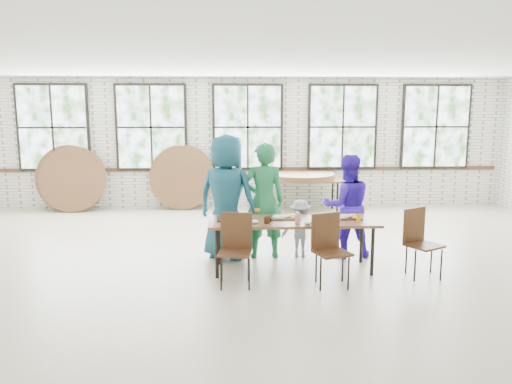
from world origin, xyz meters
TOP-DOWN VIEW (x-y plane):
  - room at (0.00, 4.44)m, footprint 12.00×12.00m
  - dining_table at (0.50, -0.19)m, footprint 2.40×0.80m
  - chair_near_left at (-0.32, -0.70)m, footprint 0.47×0.46m
  - chair_near_right at (0.91, -0.78)m, footprint 0.53×0.52m
  - chair_spare at (2.23, -0.49)m, footprint 0.57×0.56m
  - adult_teal at (-0.45, 0.46)m, footprint 1.11×0.94m
  - adult_green at (0.12, 0.46)m, footprint 0.68×0.47m
  - toddler at (0.70, 0.46)m, footprint 0.65×0.45m
  - adult_blue at (1.42, 0.46)m, footprint 0.80×0.64m
  - storage_table at (1.17, 3.90)m, footprint 1.85×0.88m
  - tabletop_clutter at (0.58, -0.22)m, footprint 2.08×0.63m
  - round_tops_stacked at (1.17, 3.90)m, footprint 1.50×1.50m
  - round_tops_leaning at (-3.18, 4.26)m, footprint 4.06×0.48m

SIDE VIEW (x-z plane):
  - toddler at x=0.70m, z-range 0.00..0.91m
  - chair_near_left at x=-0.32m, z-range 0.08..1.03m
  - chair_near_right at x=0.91m, z-range 0.08..1.03m
  - chair_spare at x=2.23m, z-range 0.08..1.03m
  - storage_table at x=1.17m, z-range 0.32..1.06m
  - dining_table at x=0.50m, z-range 0.32..1.06m
  - round_tops_leaning at x=-3.18m, z-range -0.01..1.48m
  - tabletop_clutter at x=0.58m, z-range 0.71..0.82m
  - round_tops_stacked at x=1.17m, z-range 0.74..0.87m
  - adult_blue at x=1.42m, z-range 0.00..1.61m
  - adult_green at x=0.12m, z-range 0.00..1.80m
  - adult_teal at x=-0.45m, z-range 0.00..1.93m
  - room at x=0.00m, z-range -4.17..7.83m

